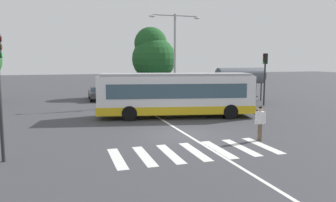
% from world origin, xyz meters
% --- Properties ---
extents(ground_plane, '(160.00, 160.00, 0.00)m').
position_xyz_m(ground_plane, '(0.00, 0.00, 0.00)').
color(ground_plane, '#3D3D42').
extents(city_transit_bus, '(11.11, 4.70, 3.06)m').
position_xyz_m(city_transit_bus, '(1.51, 5.30, 1.59)').
color(city_transit_bus, black).
rests_on(city_transit_bus, ground_plane).
extents(pedestrian_crossing_street, '(0.58, 0.27, 1.72)m').
position_xyz_m(pedestrian_crossing_street, '(3.30, -2.37, 0.97)').
color(pedestrian_crossing_street, brown).
rests_on(pedestrian_crossing_street, ground_plane).
extents(parked_car_charcoal, '(1.94, 4.53, 1.35)m').
position_xyz_m(parked_car_charcoal, '(-2.63, 17.00, 0.77)').
color(parked_car_charcoal, black).
rests_on(parked_car_charcoal, ground_plane).
extents(parked_car_black, '(1.87, 4.50, 1.35)m').
position_xyz_m(parked_car_black, '(0.18, 16.99, 0.77)').
color(parked_car_black, black).
rests_on(parked_car_black, ground_plane).
extents(parked_car_teal, '(1.99, 4.56, 1.35)m').
position_xyz_m(parked_car_teal, '(2.88, 16.34, 0.77)').
color(parked_car_teal, black).
rests_on(parked_car_teal, ground_plane).
extents(traffic_light_far_corner, '(0.33, 0.32, 4.54)m').
position_xyz_m(traffic_light_far_corner, '(10.76, 8.49, 3.06)').
color(traffic_light_far_corner, '#28282B').
rests_on(traffic_light_far_corner, ground_plane).
extents(bus_stop_shelter, '(4.75, 1.54, 3.25)m').
position_xyz_m(bus_stop_shelter, '(10.20, 11.65, 2.42)').
color(bus_stop_shelter, '#28282B').
rests_on(bus_stop_shelter, ground_plane).
extents(twin_arm_street_lamp, '(4.80, 0.32, 8.06)m').
position_xyz_m(twin_arm_street_lamp, '(3.77, 12.20, 5.05)').
color(twin_arm_street_lamp, '#939399').
rests_on(twin_arm_street_lamp, ground_plane).
extents(background_tree_right, '(4.83, 4.83, 7.60)m').
position_xyz_m(background_tree_right, '(3.57, 19.17, 4.60)').
color(background_tree_right, brown).
rests_on(background_tree_right, ground_plane).
extents(crosswalk_painted_stripes, '(7.24, 3.02, 0.01)m').
position_xyz_m(crosswalk_painted_stripes, '(-0.50, -3.23, 0.00)').
color(crosswalk_painted_stripes, silver).
rests_on(crosswalk_painted_stripes, ground_plane).
extents(lane_center_line, '(0.16, 24.00, 0.01)m').
position_xyz_m(lane_center_line, '(0.30, 2.00, 0.00)').
color(lane_center_line, silver).
rests_on(lane_center_line, ground_plane).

